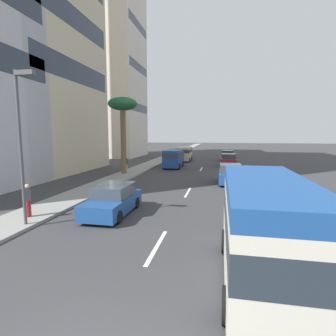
% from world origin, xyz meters
% --- Properties ---
extents(ground_plane, '(198.00, 198.00, 0.00)m').
position_xyz_m(ground_plane, '(31.50, 0.00, 0.00)').
color(ground_plane, '#38383A').
extents(sidewalk_right, '(162.00, 2.58, 0.15)m').
position_xyz_m(sidewalk_right, '(31.50, 7.31, 0.07)').
color(sidewalk_right, gray).
rests_on(sidewalk_right, ground_plane).
extents(lane_stripe_near, '(3.20, 0.16, 0.01)m').
position_xyz_m(lane_stripe_near, '(5.85, 0.00, 0.01)').
color(lane_stripe_near, silver).
rests_on(lane_stripe_near, ground_plane).
extents(lane_stripe_mid, '(3.20, 0.16, 0.01)m').
position_xyz_m(lane_stripe_mid, '(15.55, 0.00, 0.01)').
color(lane_stripe_mid, silver).
rests_on(lane_stripe_mid, ground_plane).
extents(lane_stripe_far, '(3.20, 0.16, 0.01)m').
position_xyz_m(lane_stripe_far, '(28.96, 0.00, 0.01)').
color(lane_stripe_far, silver).
rests_on(lane_stripe_far, ground_plane).
extents(van_lead, '(4.74, 2.21, 2.24)m').
position_xyz_m(van_lead, '(38.28, 3.38, 1.29)').
color(van_lead, beige).
rests_on(van_lead, ground_plane).
extents(car_second, '(4.14, 1.96, 1.72)m').
position_xyz_m(car_second, '(19.75, -3.14, 0.81)').
color(car_second, '#1E478C').
rests_on(car_second, ground_plane).
extents(car_third, '(4.10, 1.96, 1.68)m').
position_xyz_m(car_third, '(32.86, -3.37, 0.79)').
color(car_third, '#A51E1E').
rests_on(car_third, ground_plane).
extents(car_fourth, '(4.43, 1.94, 1.57)m').
position_xyz_m(car_fourth, '(9.52, 3.29, 0.75)').
color(car_fourth, '#1E478C').
rests_on(car_fourth, ground_plane).
extents(minibus_fifth, '(6.38, 2.30, 3.04)m').
position_xyz_m(minibus_fifth, '(3.99, -3.56, 1.67)').
color(minibus_fifth, silver).
rests_on(minibus_fifth, ground_plane).
extents(van_sixth, '(5.22, 2.08, 2.28)m').
position_xyz_m(van_sixth, '(29.88, 3.57, 1.31)').
color(van_sixth, '#1E478C').
rests_on(van_sixth, ground_plane).
extents(car_seventh, '(4.16, 1.93, 1.67)m').
position_xyz_m(car_seventh, '(40.53, -3.39, 0.79)').
color(car_seventh, black).
rests_on(car_seventh, ground_plane).
extents(pedestrian_near_lamp, '(0.34, 0.39, 1.66)m').
position_xyz_m(pedestrian_near_lamp, '(7.76, 7.04, 1.06)').
color(pedestrian_near_lamp, red).
rests_on(pedestrian_near_lamp, sidewalk_right).
extents(pedestrian_mid_block, '(0.33, 0.23, 1.61)m').
position_xyz_m(pedestrian_mid_block, '(24.32, 7.93, 1.03)').
color(pedestrian_mid_block, gold).
rests_on(pedestrian_mid_block, sidewalk_right).
extents(palm_tree, '(2.98, 2.98, 7.86)m').
position_xyz_m(palm_tree, '(22.85, 7.66, 6.79)').
color(palm_tree, brown).
rests_on(palm_tree, sidewalk_right).
extents(street_lamp, '(0.24, 0.97, 6.85)m').
position_xyz_m(street_lamp, '(6.77, 6.31, 4.37)').
color(street_lamp, '#4C4C51').
rests_on(street_lamp, sidewalk_right).
extents(office_tower_far, '(11.28, 12.31, 30.40)m').
position_xyz_m(office_tower_far, '(45.29, 18.99, 15.20)').
color(office_tower_far, silver).
rests_on(office_tower_far, ground_plane).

